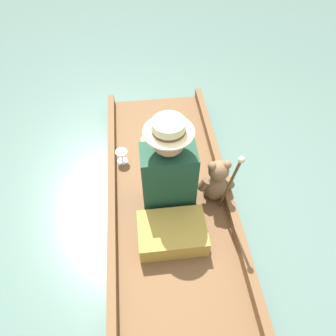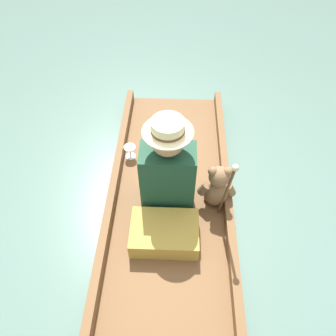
{
  "view_description": "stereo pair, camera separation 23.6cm",
  "coord_description": "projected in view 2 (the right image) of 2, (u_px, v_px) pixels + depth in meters",
  "views": [
    {
      "loc": [
        -0.19,
        -1.51,
        2.29
      ],
      "look_at": [
        -0.01,
        0.03,
        0.49
      ],
      "focal_mm": 35.0,
      "sensor_mm": 36.0,
      "label": 1
    },
    {
      "loc": [
        0.05,
        -1.52,
        2.29
      ],
      "look_at": [
        -0.01,
        0.03,
        0.49
      ],
      "focal_mm": 35.0,
      "sensor_mm": 36.0,
      "label": 2
    }
  ],
  "objects": [
    {
      "name": "ground_plane",
      "position": [
        169.0,
        209.0,
        2.72
      ],
      "size": [
        16.0,
        16.0,
        0.0
      ],
      "primitive_type": "plane",
      "color": "slate"
    },
    {
      "name": "punt_boat",
      "position": [
        169.0,
        205.0,
        2.67
      ],
      "size": [
        0.98,
        2.68,
        0.21
      ],
      "color": "brown",
      "rests_on": "ground_plane"
    },
    {
      "name": "wine_glass",
      "position": [
        130.0,
        150.0,
        2.9
      ],
      "size": [
        0.11,
        0.11,
        0.12
      ],
      "color": "silver",
      "rests_on": "punt_boat"
    },
    {
      "name": "seated_person",
      "position": [
        168.0,
        168.0,
        2.45
      ],
      "size": [
        0.39,
        0.83,
        0.86
      ],
      "rotation": [
        0.0,
        0.0,
        -0.15
      ],
      "color": "white",
      "rests_on": "punt_boat"
    },
    {
      "name": "seat_cushion",
      "position": [
        165.0,
        233.0,
        2.37
      ],
      "size": [
        0.49,
        0.34,
        0.16
      ],
      "color": "#B7933D",
      "rests_on": "punt_boat"
    },
    {
      "name": "walking_cane",
      "position": [
        228.0,
        188.0,
        2.16
      ],
      "size": [
        0.04,
        0.22,
        0.77
      ],
      "color": "brown",
      "rests_on": "punt_boat"
    },
    {
      "name": "teddy_bear",
      "position": [
        217.0,
        188.0,
        2.48
      ],
      "size": [
        0.3,
        0.18,
        0.43
      ],
      "color": "#846042",
      "rests_on": "punt_boat"
    }
  ]
}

